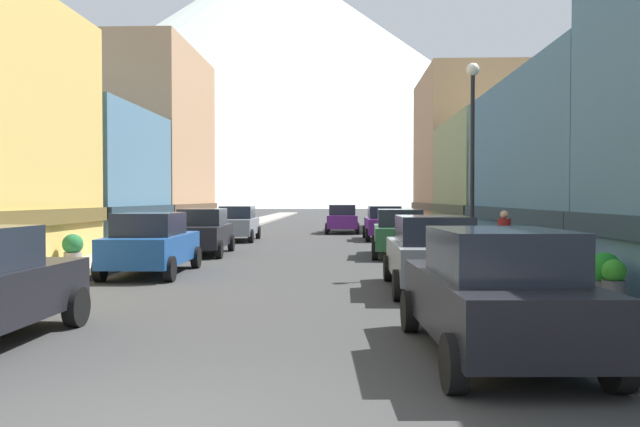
{
  "coord_description": "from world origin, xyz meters",
  "views": [
    {
      "loc": [
        1.73,
        -5.64,
        2.2
      ],
      "look_at": [
        0.36,
        30.09,
        1.33
      ],
      "focal_mm": 35.68,
      "sensor_mm": 36.0,
      "label": 1
    }
  ],
  "objects_px": {
    "car_driving_0": "(342,219)",
    "pedestrian_0": "(504,243)",
    "car_left_1": "(152,243)",
    "car_right_3": "(384,223)",
    "car_right_0": "(495,293)",
    "car_right_1": "(432,253)",
    "potted_plant_0": "(73,247)",
    "car_left_2": "(202,231)",
    "car_right_2": "(399,232)",
    "potted_plant_1": "(614,281)",
    "streetlamp_right": "(472,135)",
    "car_left_3": "(237,223)",
    "parking_meter_near": "(575,266)",
    "potted_plant_2": "(605,273)"
  },
  "relations": [
    {
      "from": "car_right_1",
      "to": "car_right_3",
      "type": "distance_m",
      "value": 18.31
    },
    {
      "from": "parking_meter_near",
      "to": "potted_plant_0",
      "type": "relative_size",
      "value": 1.48
    },
    {
      "from": "car_left_1",
      "to": "car_right_0",
      "type": "bearing_deg",
      "value": -50.46
    },
    {
      "from": "car_right_0",
      "to": "streetlamp_right",
      "type": "bearing_deg",
      "value": 80.64
    },
    {
      "from": "car_driving_0",
      "to": "potted_plant_0",
      "type": "relative_size",
      "value": 4.91
    },
    {
      "from": "car_right_2",
      "to": "parking_meter_near",
      "type": "xyz_separation_m",
      "value": [
        1.95,
        -12.8,
        0.11
      ]
    },
    {
      "from": "car_right_3",
      "to": "potted_plant_2",
      "type": "relative_size",
      "value": 4.66
    },
    {
      "from": "car_right_2",
      "to": "car_right_3",
      "type": "relative_size",
      "value": 1.01
    },
    {
      "from": "car_left_2",
      "to": "potted_plant_0",
      "type": "distance_m",
      "value": 5.47
    },
    {
      "from": "car_right_3",
      "to": "pedestrian_0",
      "type": "relative_size",
      "value": 2.61
    },
    {
      "from": "car_left_1",
      "to": "car_right_2",
      "type": "distance_m",
      "value": 9.69
    },
    {
      "from": "car_left_2",
      "to": "potted_plant_0",
      "type": "height_order",
      "value": "car_left_2"
    },
    {
      "from": "potted_plant_1",
      "to": "potted_plant_2",
      "type": "height_order",
      "value": "potted_plant_2"
    },
    {
      "from": "car_right_1",
      "to": "parking_meter_near",
      "type": "relative_size",
      "value": 3.31
    },
    {
      "from": "car_right_0",
      "to": "car_right_3",
      "type": "height_order",
      "value": "same"
    },
    {
      "from": "parking_meter_near",
      "to": "car_driving_0",
      "type": "bearing_deg",
      "value": 98.22
    },
    {
      "from": "car_driving_0",
      "to": "parking_meter_near",
      "type": "bearing_deg",
      "value": -81.78
    },
    {
      "from": "car_left_2",
      "to": "car_left_3",
      "type": "relative_size",
      "value": 1.01
    },
    {
      "from": "car_driving_0",
      "to": "car_right_2",
      "type": "bearing_deg",
      "value": -82.14
    },
    {
      "from": "car_left_1",
      "to": "car_right_1",
      "type": "distance_m",
      "value": 8.12
    },
    {
      "from": "car_driving_0",
      "to": "potted_plant_1",
      "type": "height_order",
      "value": "car_driving_0"
    },
    {
      "from": "car_left_3",
      "to": "parking_meter_near",
      "type": "height_order",
      "value": "car_left_3"
    },
    {
      "from": "streetlamp_right",
      "to": "potted_plant_1",
      "type": "bearing_deg",
      "value": -73.49
    },
    {
      "from": "parking_meter_near",
      "to": "potted_plant_2",
      "type": "xyz_separation_m",
      "value": [
        1.25,
        1.84,
        -0.34
      ]
    },
    {
      "from": "car_right_1",
      "to": "potted_plant_2",
      "type": "height_order",
      "value": "car_right_1"
    },
    {
      "from": "car_right_2",
      "to": "potted_plant_2",
      "type": "xyz_separation_m",
      "value": [
        3.2,
        -10.96,
        -0.22
      ]
    },
    {
      "from": "car_right_1",
      "to": "potted_plant_0",
      "type": "bearing_deg",
      "value": 155.38
    },
    {
      "from": "car_left_1",
      "to": "car_right_1",
      "type": "bearing_deg",
      "value": -20.74
    },
    {
      "from": "parking_meter_near",
      "to": "potted_plant_0",
      "type": "height_order",
      "value": "parking_meter_near"
    },
    {
      "from": "potted_plant_2",
      "to": "pedestrian_0",
      "type": "xyz_separation_m",
      "value": [
        -0.75,
        5.08,
        0.26
      ]
    },
    {
      "from": "car_left_1",
      "to": "potted_plant_2",
      "type": "xyz_separation_m",
      "value": [
        10.8,
        -4.94,
        -0.22
      ]
    },
    {
      "from": "car_driving_0",
      "to": "pedestrian_0",
      "type": "height_order",
      "value": "pedestrian_0"
    },
    {
      "from": "car_right_3",
      "to": "streetlamp_right",
      "type": "xyz_separation_m",
      "value": [
        1.55,
        -15.26,
        3.09
      ]
    },
    {
      "from": "car_left_2",
      "to": "car_right_2",
      "type": "bearing_deg",
      "value": -3.59
    },
    {
      "from": "potted_plant_0",
      "to": "parking_meter_near",
      "type": "bearing_deg",
      "value": -34.78
    },
    {
      "from": "car_right_0",
      "to": "potted_plant_1",
      "type": "distance_m",
      "value": 4.99
    },
    {
      "from": "car_left_1",
      "to": "car_right_3",
      "type": "height_order",
      "value": "same"
    },
    {
      "from": "car_driving_0",
      "to": "parking_meter_near",
      "type": "xyz_separation_m",
      "value": [
        4.15,
        -28.73,
        0.11
      ]
    },
    {
      "from": "car_right_1",
      "to": "potted_plant_1",
      "type": "height_order",
      "value": "car_right_1"
    },
    {
      "from": "car_right_3",
      "to": "potted_plant_2",
      "type": "bearing_deg",
      "value": -81.08
    },
    {
      "from": "car_right_0",
      "to": "car_right_1",
      "type": "xyz_separation_m",
      "value": [
        -0.0,
        6.33,
        0.0
      ]
    },
    {
      "from": "potted_plant_0",
      "to": "potted_plant_2",
      "type": "height_order",
      "value": "potted_plant_2"
    },
    {
      "from": "potted_plant_1",
      "to": "car_right_1",
      "type": "bearing_deg",
      "value": 141.82
    },
    {
      "from": "car_driving_0",
      "to": "car_right_0",
      "type": "bearing_deg",
      "value": -85.96
    },
    {
      "from": "car_left_2",
      "to": "pedestrian_0",
      "type": "height_order",
      "value": "pedestrian_0"
    },
    {
      "from": "car_right_0",
      "to": "potted_plant_1",
      "type": "xyz_separation_m",
      "value": [
        3.2,
        3.81,
        -0.32
      ]
    },
    {
      "from": "car_right_1",
      "to": "car_right_3",
      "type": "xyz_separation_m",
      "value": [
        0.0,
        18.31,
        0.0
      ]
    },
    {
      "from": "car_right_2",
      "to": "car_driving_0",
      "type": "bearing_deg",
      "value": 97.86
    },
    {
      "from": "car_left_1",
      "to": "streetlamp_right",
      "type": "xyz_separation_m",
      "value": [
        9.15,
        0.17,
        3.09
      ]
    },
    {
      "from": "car_right_2",
      "to": "parking_meter_near",
      "type": "distance_m",
      "value": 12.95
    }
  ]
}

